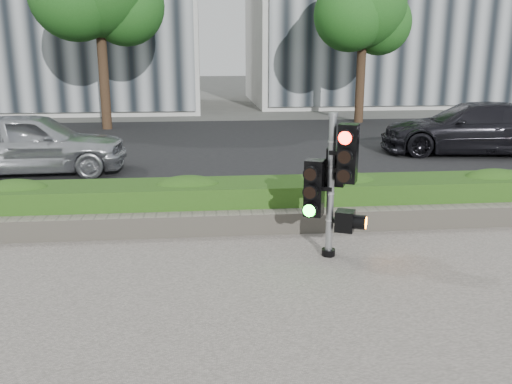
% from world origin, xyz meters
% --- Properties ---
extents(ground, '(120.00, 120.00, 0.00)m').
position_xyz_m(ground, '(0.00, 0.00, 0.00)').
color(ground, '#51514C').
rests_on(ground, ground).
extents(road, '(60.00, 13.00, 0.02)m').
position_xyz_m(road, '(0.00, 10.00, 0.01)').
color(road, black).
rests_on(road, ground).
extents(curb, '(60.00, 0.25, 0.12)m').
position_xyz_m(curb, '(0.00, 3.15, 0.06)').
color(curb, gray).
rests_on(curb, ground).
extents(stone_wall, '(12.00, 0.32, 0.34)m').
position_xyz_m(stone_wall, '(0.00, 1.90, 0.20)').
color(stone_wall, gray).
rests_on(stone_wall, sidewalk).
extents(hedge, '(12.00, 1.00, 0.68)m').
position_xyz_m(hedge, '(0.00, 2.55, 0.37)').
color(hedge, '#488729').
rests_on(hedge, sidewalk).
extents(tree_right, '(4.10, 3.58, 6.53)m').
position_xyz_m(tree_right, '(5.48, 15.55, 4.48)').
color(tree_right, black).
rests_on(tree_right, ground).
extents(traffic_signal, '(0.75, 0.64, 2.03)m').
position_xyz_m(traffic_signal, '(0.85, 0.80, 1.15)').
color(traffic_signal, black).
rests_on(traffic_signal, sidewalk).
extents(car_silver, '(4.41, 1.93, 1.48)m').
position_xyz_m(car_silver, '(-4.95, 6.79, 0.76)').
color(car_silver, '#AEB1B5').
rests_on(car_silver, road).
extents(car_dark, '(5.28, 2.92, 1.45)m').
position_xyz_m(car_dark, '(6.67, 8.31, 0.74)').
color(car_dark, black).
rests_on(car_dark, road).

